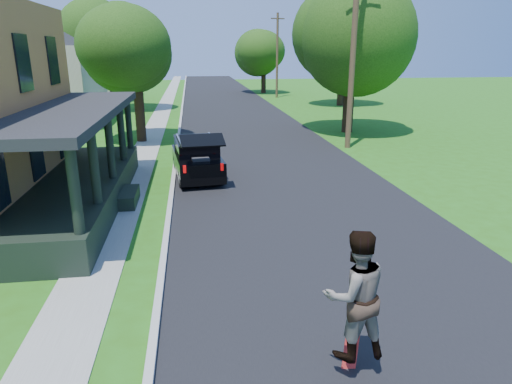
{
  "coord_description": "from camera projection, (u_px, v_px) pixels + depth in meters",
  "views": [
    {
      "loc": [
        -3.24,
        -8.37,
        4.77
      ],
      "look_at": [
        -1.65,
        3.0,
        1.18
      ],
      "focal_mm": 32.0,
      "sensor_mm": 36.0,
      "label": 1
    }
  ],
  "objects": [
    {
      "name": "ground",
      "position": [
        352.0,
        283.0,
        9.76
      ],
      "size": [
        140.0,
        140.0,
        0.0
      ],
      "primitive_type": "plane",
      "color": "#295F13",
      "rests_on": "ground"
    },
    {
      "name": "street",
      "position": [
        245.0,
        129.0,
        28.67
      ],
      "size": [
        8.0,
        120.0,
        0.02
      ],
      "primitive_type": "cube",
      "color": "black",
      "rests_on": "ground"
    },
    {
      "name": "curb",
      "position": [
        180.0,
        130.0,
        28.13
      ],
      "size": [
        0.15,
        120.0,
        0.12
      ],
      "primitive_type": "cube",
      "color": "#ADACA7",
      "rests_on": "ground"
    },
    {
      "name": "sidewalk",
      "position": [
        154.0,
        131.0,
        27.93
      ],
      "size": [
        1.3,
        120.0,
        0.03
      ],
      "primitive_type": "cube",
      "color": "gray",
      "rests_on": "ground"
    },
    {
      "name": "neighbor_house_mid",
      "position": [
        29.0,
        59.0,
        29.41
      ],
      "size": [
        12.78,
        12.78,
        8.3
      ],
      "color": "#BDB4A7",
      "rests_on": "ground"
    },
    {
      "name": "neighbor_house_far",
      "position": [
        84.0,
        56.0,
        44.54
      ],
      "size": [
        12.78,
        12.78,
        8.3
      ],
      "color": "#BDB4A7",
      "rests_on": "ground"
    },
    {
      "name": "black_suv",
      "position": [
        197.0,
        158.0,
        17.63
      ],
      "size": [
        2.02,
        4.37,
        1.97
      ],
      "rotation": [
        0.0,
        0.0,
        0.1
      ],
      "color": "black",
      "rests_on": "ground"
    },
    {
      "name": "skateboarder",
      "position": [
        355.0,
        295.0,
        6.63
      ],
      "size": [
        1.06,
        0.87,
        2.01
      ],
      "rotation": [
        0.0,
        0.0,
        3.25
      ],
      "color": "black",
      "rests_on": "ground"
    },
    {
      "name": "skateboard",
      "position": [
        351.0,
        353.0,
        7.13
      ],
      "size": [
        0.36,
        0.3,
        0.81
      ],
      "rotation": [
        0.0,
        0.0,
        -0.16
      ],
      "color": "#B2140F",
      "rests_on": "ground"
    },
    {
      "name": "tree_left_mid",
      "position": [
        133.0,
        39.0,
        23.22
      ],
      "size": [
        6.5,
        6.28,
        8.05
      ],
      "rotation": [
        0.0,
        0.0,
        0.34
      ],
      "color": "black",
      "rests_on": "ground"
    },
    {
      "name": "tree_left_far",
      "position": [
        109.0,
        35.0,
        35.66
      ],
      "size": [
        7.27,
        7.47,
        9.12
      ],
      "rotation": [
        0.0,
        0.0,
        -0.32
      ],
      "color": "black",
      "rests_on": "ground"
    },
    {
      "name": "tree_right_near",
      "position": [
        352.0,
        27.0,
        25.95
      ],
      "size": [
        7.13,
        7.19,
        9.41
      ],
      "rotation": [
        0.0,
        0.0,
        -0.17
      ],
      "color": "black",
      "rests_on": "ground"
    },
    {
      "name": "tree_right_mid",
      "position": [
        343.0,
        35.0,
        39.09
      ],
      "size": [
        7.02,
        6.72,
        8.93
      ],
      "rotation": [
        0.0,
        0.0,
        0.34
      ],
      "color": "black",
      "rests_on": "ground"
    },
    {
      "name": "tree_right_far",
      "position": [
        263.0,
        46.0,
        50.92
      ],
      "size": [
        6.4,
        6.55,
        8.01
      ],
      "rotation": [
        0.0,
        0.0,
        -0.28
      ],
      "color": "black",
      "rests_on": "ground"
    },
    {
      "name": "utility_pole_near",
      "position": [
        354.0,
        30.0,
        21.51
      ],
      "size": [
        1.7,
        0.37,
        11.01
      ],
      "rotation": [
        0.0,
        0.0,
        -0.14
      ],
      "color": "#443420",
      "rests_on": "ground"
    },
    {
      "name": "utility_pole_far",
      "position": [
        277.0,
        55.0,
        46.16
      ],
      "size": [
        1.45,
        0.5,
        8.26
      ],
      "rotation": [
        0.0,
        0.0,
        0.27
      ],
      "color": "#443420",
      "rests_on": "ground"
    }
  ]
}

